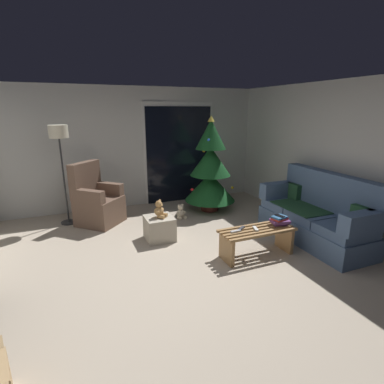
{
  "coord_description": "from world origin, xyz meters",
  "views": [
    {
      "loc": [
        -1.23,
        -3.23,
        2.05
      ],
      "look_at": [
        0.4,
        0.7,
        0.85
      ],
      "focal_mm": 27.71,
      "sensor_mm": 36.0,
      "label": 1
    }
  ],
  "objects_px": {
    "remote_silver": "(236,231)",
    "cell_phone": "(280,216)",
    "floor_lamp": "(59,141)",
    "christmas_tree": "(210,170)",
    "couch": "(317,216)",
    "coffee_table": "(257,238)",
    "teddy_bear_honey": "(160,210)",
    "ottoman": "(159,228)",
    "book_stack": "(280,220)",
    "armchair": "(97,202)",
    "remote_white": "(255,229)",
    "remote_graphite": "(241,228)",
    "teddy_bear_cream_by_tree": "(181,212)"
  },
  "relations": [
    {
      "from": "couch",
      "to": "floor_lamp",
      "type": "bearing_deg",
      "value": 148.04
    },
    {
      "from": "coffee_table",
      "to": "armchair",
      "type": "distance_m",
      "value": 2.96
    },
    {
      "from": "remote_graphite",
      "to": "ottoman",
      "type": "xyz_separation_m",
      "value": [
        -0.92,
        0.98,
        -0.23
      ]
    },
    {
      "from": "remote_white",
      "to": "book_stack",
      "type": "distance_m",
      "value": 0.42
    },
    {
      "from": "book_stack",
      "to": "armchair",
      "type": "height_order",
      "value": "armchair"
    },
    {
      "from": "christmas_tree",
      "to": "teddy_bear_cream_by_tree",
      "type": "distance_m",
      "value": 1.06
    },
    {
      "from": "christmas_tree",
      "to": "floor_lamp",
      "type": "height_order",
      "value": "christmas_tree"
    },
    {
      "from": "coffee_table",
      "to": "remote_silver",
      "type": "height_order",
      "value": "remote_silver"
    },
    {
      "from": "cell_phone",
      "to": "floor_lamp",
      "type": "distance_m",
      "value": 3.86
    },
    {
      "from": "remote_graphite",
      "to": "floor_lamp",
      "type": "distance_m",
      "value": 3.43
    },
    {
      "from": "remote_white",
      "to": "book_stack",
      "type": "height_order",
      "value": "book_stack"
    },
    {
      "from": "coffee_table",
      "to": "teddy_bear_honey",
      "type": "relative_size",
      "value": 3.86
    },
    {
      "from": "remote_white",
      "to": "book_stack",
      "type": "relative_size",
      "value": 0.54
    },
    {
      "from": "remote_white",
      "to": "teddy_bear_cream_by_tree",
      "type": "height_order",
      "value": "remote_white"
    },
    {
      "from": "christmas_tree",
      "to": "floor_lamp",
      "type": "xyz_separation_m",
      "value": [
        -2.74,
        0.34,
        0.65
      ]
    },
    {
      "from": "coffee_table",
      "to": "book_stack",
      "type": "xyz_separation_m",
      "value": [
        0.38,
        0.0,
        0.21
      ]
    },
    {
      "from": "christmas_tree",
      "to": "ottoman",
      "type": "xyz_separation_m",
      "value": [
        -1.38,
        -1.0,
        -0.67
      ]
    },
    {
      "from": "remote_silver",
      "to": "remote_graphite",
      "type": "bearing_deg",
      "value": 113.14
    },
    {
      "from": "floor_lamp",
      "to": "teddy_bear_honey",
      "type": "relative_size",
      "value": 6.25
    },
    {
      "from": "coffee_table",
      "to": "teddy_bear_honey",
      "type": "height_order",
      "value": "teddy_bear_honey"
    },
    {
      "from": "couch",
      "to": "armchair",
      "type": "xyz_separation_m",
      "value": [
        -3.18,
        2.09,
        0.0
      ]
    },
    {
      "from": "armchair",
      "to": "floor_lamp",
      "type": "height_order",
      "value": "floor_lamp"
    },
    {
      "from": "teddy_bear_honey",
      "to": "teddy_bear_cream_by_tree",
      "type": "xyz_separation_m",
      "value": [
        0.65,
        0.79,
        -0.38
      ]
    },
    {
      "from": "remote_white",
      "to": "christmas_tree",
      "type": "relative_size",
      "value": 0.08
    },
    {
      "from": "christmas_tree",
      "to": "ottoman",
      "type": "relative_size",
      "value": 4.38
    },
    {
      "from": "cell_phone",
      "to": "armchair",
      "type": "distance_m",
      "value": 3.22
    },
    {
      "from": "book_stack",
      "to": "coffee_table",
      "type": "bearing_deg",
      "value": -179.71
    },
    {
      "from": "remote_silver",
      "to": "cell_phone",
      "type": "distance_m",
      "value": 0.73
    },
    {
      "from": "ottoman",
      "to": "book_stack",
      "type": "bearing_deg",
      "value": -35.06
    },
    {
      "from": "book_stack",
      "to": "cell_phone",
      "type": "bearing_deg",
      "value": 112.32
    },
    {
      "from": "book_stack",
      "to": "christmas_tree",
      "type": "relative_size",
      "value": 0.15
    },
    {
      "from": "remote_graphite",
      "to": "book_stack",
      "type": "bearing_deg",
      "value": -131.73
    },
    {
      "from": "armchair",
      "to": "ottoman",
      "type": "distance_m",
      "value": 1.43
    },
    {
      "from": "coffee_table",
      "to": "floor_lamp",
      "type": "distance_m",
      "value": 3.67
    },
    {
      "from": "remote_white",
      "to": "armchair",
      "type": "distance_m",
      "value": 2.93
    },
    {
      "from": "christmas_tree",
      "to": "teddy_bear_cream_by_tree",
      "type": "bearing_deg",
      "value": -163.34
    },
    {
      "from": "couch",
      "to": "ottoman",
      "type": "height_order",
      "value": "couch"
    },
    {
      "from": "couch",
      "to": "christmas_tree",
      "type": "distance_m",
      "value": 2.22
    },
    {
      "from": "christmas_tree",
      "to": "teddy_bear_honey",
      "type": "distance_m",
      "value": 1.74
    },
    {
      "from": "cell_phone",
      "to": "floor_lamp",
      "type": "relative_size",
      "value": 0.08
    },
    {
      "from": "cell_phone",
      "to": "teddy_bear_honey",
      "type": "bearing_deg",
      "value": 132.07
    },
    {
      "from": "couch",
      "to": "cell_phone",
      "type": "distance_m",
      "value": 0.84
    },
    {
      "from": "coffee_table",
      "to": "remote_silver",
      "type": "relative_size",
      "value": 7.05
    },
    {
      "from": "remote_graphite",
      "to": "remote_silver",
      "type": "distance_m",
      "value": 0.14
    },
    {
      "from": "cell_phone",
      "to": "ottoman",
      "type": "height_order",
      "value": "cell_phone"
    },
    {
      "from": "floor_lamp",
      "to": "christmas_tree",
      "type": "bearing_deg",
      "value": -7.14
    },
    {
      "from": "coffee_table",
      "to": "floor_lamp",
      "type": "xyz_separation_m",
      "value": [
        -2.49,
        2.41,
        1.23
      ]
    },
    {
      "from": "floor_lamp",
      "to": "ottoman",
      "type": "distance_m",
      "value": 2.32
    },
    {
      "from": "remote_silver",
      "to": "teddy_bear_cream_by_tree",
      "type": "bearing_deg",
      "value": -178.27
    },
    {
      "from": "remote_silver",
      "to": "remote_white",
      "type": "bearing_deg",
      "value": 82.69
    }
  ]
}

